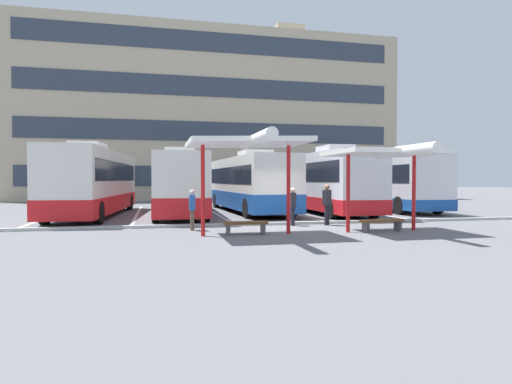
% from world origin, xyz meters
% --- Properties ---
extents(ground_plane, '(160.00, 160.00, 0.00)m').
position_xyz_m(ground_plane, '(0.00, 0.00, 0.00)').
color(ground_plane, slate).
extents(terminal_building, '(37.30, 15.62, 19.24)m').
position_xyz_m(terminal_building, '(0.03, 30.54, 8.25)').
color(terminal_building, tan).
rests_on(terminal_building, ground).
extents(coach_bus_0, '(3.50, 12.39, 3.74)m').
position_xyz_m(coach_bus_0, '(-8.57, 6.83, 1.73)').
color(coach_bus_0, silver).
rests_on(coach_bus_0, ground).
extents(coach_bus_1, '(2.83, 11.67, 3.51)m').
position_xyz_m(coach_bus_1, '(-4.23, 6.45, 1.60)').
color(coach_bus_1, silver).
rests_on(coach_bus_1, ground).
extents(coach_bus_2, '(3.13, 11.90, 3.55)m').
position_xyz_m(coach_bus_2, '(-0.06, 7.87, 1.62)').
color(coach_bus_2, silver).
rests_on(coach_bus_2, ground).
extents(coach_bus_3, '(2.72, 10.72, 3.76)m').
position_xyz_m(coach_bus_3, '(4.07, 5.92, 1.76)').
color(coach_bus_3, silver).
rests_on(coach_bus_3, ground).
extents(coach_bus_4, '(3.05, 11.51, 3.64)m').
position_xyz_m(coach_bus_4, '(8.90, 7.92, 1.72)').
color(coach_bus_4, silver).
rests_on(coach_bus_4, ground).
extents(lane_stripe_0, '(0.16, 14.00, 0.01)m').
position_xyz_m(lane_stripe_0, '(-10.79, 7.03, 0.00)').
color(lane_stripe_0, white).
rests_on(lane_stripe_0, ground).
extents(lane_stripe_1, '(0.16, 14.00, 0.01)m').
position_xyz_m(lane_stripe_1, '(-6.47, 7.03, 0.00)').
color(lane_stripe_1, white).
rests_on(lane_stripe_1, ground).
extents(lane_stripe_2, '(0.16, 14.00, 0.01)m').
position_xyz_m(lane_stripe_2, '(-2.16, 7.03, 0.00)').
color(lane_stripe_2, white).
rests_on(lane_stripe_2, ground).
extents(lane_stripe_3, '(0.16, 14.00, 0.01)m').
position_xyz_m(lane_stripe_3, '(2.16, 7.03, 0.00)').
color(lane_stripe_3, white).
rests_on(lane_stripe_3, ground).
extents(lane_stripe_4, '(0.16, 14.00, 0.01)m').
position_xyz_m(lane_stripe_4, '(6.47, 7.03, 0.00)').
color(lane_stripe_4, white).
rests_on(lane_stripe_4, ground).
extents(lane_stripe_5, '(0.16, 14.00, 0.01)m').
position_xyz_m(lane_stripe_5, '(10.79, 7.03, 0.00)').
color(lane_stripe_5, white).
rests_on(lane_stripe_5, ground).
extents(waiting_shelter_0, '(4.04, 4.95, 3.36)m').
position_xyz_m(waiting_shelter_0, '(-2.38, -3.00, 3.13)').
color(waiting_shelter_0, red).
rests_on(waiting_shelter_0, ground).
extents(bench_0, '(1.56, 0.45, 0.45)m').
position_xyz_m(bench_0, '(-2.38, -2.54, 0.33)').
color(bench_0, brown).
rests_on(bench_0, ground).
extents(waiting_shelter_1, '(3.68, 4.87, 3.07)m').
position_xyz_m(waiting_shelter_1, '(2.71, -3.11, 2.84)').
color(waiting_shelter_1, red).
rests_on(waiting_shelter_1, ground).
extents(bench_1, '(1.75, 0.63, 0.45)m').
position_xyz_m(bench_1, '(2.71, -2.88, 0.34)').
color(bench_1, brown).
rests_on(bench_1, ground).
extents(platform_kerb, '(44.00, 0.24, 0.12)m').
position_xyz_m(platform_kerb, '(0.00, 0.21, 0.06)').
color(platform_kerb, '#ADADA8').
rests_on(platform_kerb, ground).
extents(waiting_passenger_0, '(0.28, 0.48, 1.59)m').
position_xyz_m(waiting_passenger_0, '(0.12, -0.16, 0.91)').
color(waiting_passenger_0, black).
rests_on(waiting_passenger_0, ground).
extents(waiting_passenger_1, '(0.24, 0.45, 1.54)m').
position_xyz_m(waiting_passenger_1, '(-4.12, -0.90, 0.87)').
color(waiting_passenger_1, brown).
rests_on(waiting_passenger_1, ground).
extents(waiting_passenger_2, '(0.50, 0.51, 1.72)m').
position_xyz_m(waiting_passenger_2, '(1.58, -0.32, 1.00)').
color(waiting_passenger_2, black).
rests_on(waiting_passenger_2, ground).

